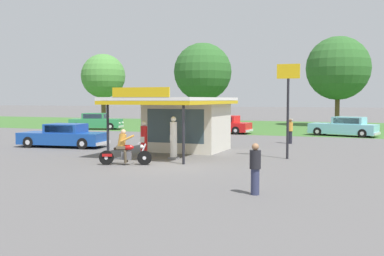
% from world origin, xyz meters
% --- Properties ---
extents(ground_plane, '(300.00, 300.00, 0.00)m').
position_xyz_m(ground_plane, '(0.00, 0.00, 0.00)').
color(ground_plane, '#5B5959').
extents(grass_verge_strip, '(120.00, 24.00, 0.01)m').
position_xyz_m(grass_verge_strip, '(0.00, 30.00, 0.00)').
color(grass_verge_strip, '#3D6B2D').
rests_on(grass_verge_strip, ground).
extents(service_station_kiosk, '(4.79, 7.68, 3.43)m').
position_xyz_m(service_station_kiosk, '(-1.64, 5.46, 1.75)').
color(service_station_kiosk, beige).
rests_on(service_station_kiosk, ground).
extents(gas_pump_nearside, '(0.44, 0.44, 1.83)m').
position_xyz_m(gas_pump_nearside, '(-2.45, 2.14, 0.83)').
color(gas_pump_nearside, slate).
rests_on(gas_pump_nearside, ground).
extents(gas_pump_offside, '(0.44, 0.44, 2.07)m').
position_xyz_m(gas_pump_offside, '(-0.84, 2.14, 0.95)').
color(gas_pump_offside, slate).
rests_on(gas_pump_offside, ground).
extents(motorcycle_with_rider, '(2.23, 0.99, 1.58)m').
position_xyz_m(motorcycle_with_rider, '(-2.03, -0.52, 0.65)').
color(motorcycle_with_rider, black).
rests_on(motorcycle_with_rider, ground).
extents(featured_classic_sedan, '(5.58, 2.59, 1.42)m').
position_xyz_m(featured_classic_sedan, '(-9.29, 4.81, 0.65)').
color(featured_classic_sedan, '#19479E').
rests_on(featured_classic_sedan, ground).
extents(parked_car_back_row_far_right, '(5.54, 3.02, 1.52)m').
position_xyz_m(parked_car_back_row_far_right, '(6.10, 19.67, 0.70)').
color(parked_car_back_row_far_right, '#7AC6D1').
rests_on(parked_car_back_row_far_right, ground).
extents(parked_car_back_row_left, '(5.31, 3.14, 1.55)m').
position_xyz_m(parked_car_back_row_left, '(-16.64, 19.57, 0.71)').
color(parked_car_back_row_left, '#2D844C').
rests_on(parked_car_back_row_left, ground).
extents(parked_car_back_row_centre, '(5.52, 2.23, 1.51)m').
position_xyz_m(parked_car_back_row_centre, '(-3.88, 19.07, 0.69)').
color(parked_car_back_row_centre, red).
rests_on(parked_car_back_row_centre, ground).
extents(bystander_leaning_by_kiosk, '(0.36, 0.36, 1.63)m').
position_xyz_m(bystander_leaning_by_kiosk, '(3.17, 11.92, 0.87)').
color(bystander_leaning_by_kiosk, black).
rests_on(bystander_leaning_by_kiosk, ground).
extents(bystander_chatting_near_pumps, '(0.34, 0.34, 1.57)m').
position_xyz_m(bystander_chatting_near_pumps, '(4.81, -4.60, 0.82)').
color(bystander_chatting_near_pumps, '#2D3351').
rests_on(bystander_chatting_near_pumps, ground).
extents(tree_oak_far_left, '(5.87, 5.87, 8.92)m').
position_xyz_m(tree_oak_far_left, '(-25.31, 34.73, 5.82)').
color(tree_oak_far_left, brown).
rests_on(tree_oak_far_left, ground).
extents(tree_oak_centre, '(6.79, 6.79, 9.60)m').
position_xyz_m(tree_oak_centre, '(4.61, 33.49, 6.02)').
color(tree_oak_centre, brown).
rests_on(tree_oak_centre, ground).
extents(tree_oak_far_right, '(7.01, 7.01, 9.70)m').
position_xyz_m(tree_oak_far_right, '(-11.10, 34.37, 6.18)').
color(tree_oak_far_right, brown).
rests_on(tree_oak_far_right, ground).
extents(roadside_pole_sign, '(1.10, 0.12, 4.59)m').
position_xyz_m(roadside_pole_sign, '(4.29, 4.21, 3.15)').
color(roadside_pole_sign, black).
rests_on(roadside_pole_sign, ground).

